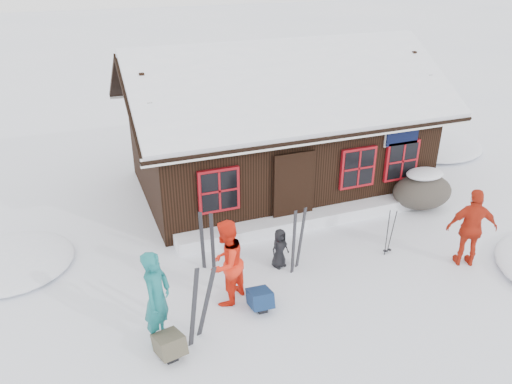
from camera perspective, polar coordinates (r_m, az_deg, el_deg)
ground at (r=11.25m, az=5.17°, el=-10.23°), size 120.00×120.00×0.00m
mountain_hut at (r=15.11m, az=2.35°, el=6.43°), size 8.90×6.09×4.42m
snow_drift at (r=13.43m, az=6.81°, el=-2.92°), size 7.60×0.60×0.35m
snow_mounds at (r=13.29m, az=8.12°, el=-4.21°), size 20.60×13.20×0.48m
skier_teal at (r=9.38m, az=-11.25°, el=-11.78°), size 0.78×0.83×1.92m
skier_orange_left at (r=10.17m, az=-3.44°, el=-8.08°), size 1.15×1.12×1.87m
skier_orange_right at (r=12.31m, az=23.43°, el=-3.80°), size 1.21×0.89×1.91m
skier_crouched at (r=11.47m, az=2.72°, el=-6.44°), size 0.55×0.45×0.96m
boulder at (r=14.81m, az=18.46°, el=0.19°), size 1.75×1.31×1.02m
ski_pair_left at (r=9.45m, az=-6.41°, el=-12.74°), size 0.65×0.28×1.57m
ski_pair_mid at (r=11.29m, az=-5.58°, el=-5.77°), size 0.30×0.24×1.51m
ski_pair_right at (r=11.30m, az=4.75°, el=-5.59°), size 0.45×0.24×1.56m
ski_poles at (r=12.30m, az=15.01°, el=-4.55°), size 0.22×0.11×1.20m
backpack_blue at (r=10.42m, az=0.46°, el=-12.38°), size 0.48×0.62×0.32m
backpack_olive at (r=9.54m, az=-9.84°, el=-17.12°), size 0.57×0.69×0.34m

